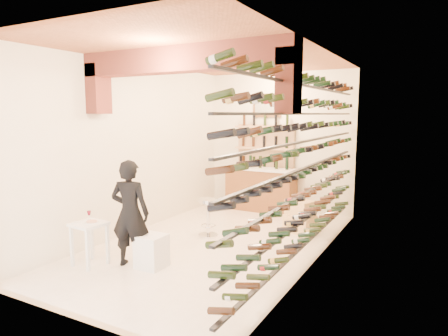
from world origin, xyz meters
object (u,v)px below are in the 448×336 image
object	(u,v)px
back_counter	(261,188)
crate_lower	(300,224)
wine_rack	(303,161)
white_stool	(152,251)
tasting_table	(89,230)
chrome_barstool	(208,215)
person	(130,213)

from	to	relation	value
back_counter	crate_lower	world-z (taller)	back_counter
wine_rack	white_stool	size ratio (longest dim) A/B	11.73
tasting_table	crate_lower	bearing A→B (deg)	59.09
back_counter	chrome_barstool	bearing A→B (deg)	-91.17
white_stool	chrome_barstool	world-z (taller)	chrome_barstool
back_counter	crate_lower	size ratio (longest dim) A/B	3.08
back_counter	person	size ratio (longest dim) A/B	1.07
tasting_table	crate_lower	distance (m)	3.86
white_stool	person	size ratio (longest dim) A/B	0.30
tasting_table	crate_lower	xyz separation A→B (m)	(2.24, 3.12, -0.37)
chrome_barstool	crate_lower	bearing A→B (deg)	36.30
person	chrome_barstool	bearing A→B (deg)	-114.82
wine_rack	back_counter	size ratio (longest dim) A/B	3.35
person	crate_lower	size ratio (longest dim) A/B	2.89
white_stool	crate_lower	bearing A→B (deg)	63.55
white_stool	person	world-z (taller)	person
back_counter	chrome_barstool	xyz separation A→B (m)	(-0.05, -2.32, -0.13)
person	chrome_barstool	world-z (taller)	person
tasting_table	white_stool	world-z (taller)	tasting_table
back_counter	tasting_table	size ratio (longest dim) A/B	2.16
tasting_table	white_stool	distance (m)	0.99
tasting_table	back_counter	bearing A→B (deg)	83.61
white_stool	chrome_barstool	size ratio (longest dim) A/B	0.70
wine_rack	crate_lower	bearing A→B (deg)	108.54
tasting_table	person	xyz separation A→B (m)	(0.55, 0.28, 0.26)
wine_rack	chrome_barstool	size ratio (longest dim) A/B	8.16
back_counter	white_stool	size ratio (longest dim) A/B	3.50
wine_rack	back_counter	bearing A→B (deg)	124.66
white_stool	chrome_barstool	distance (m)	1.72
wine_rack	person	world-z (taller)	wine_rack
wine_rack	tasting_table	bearing A→B (deg)	-146.94
back_counter	tasting_table	bearing A→B (deg)	-101.09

